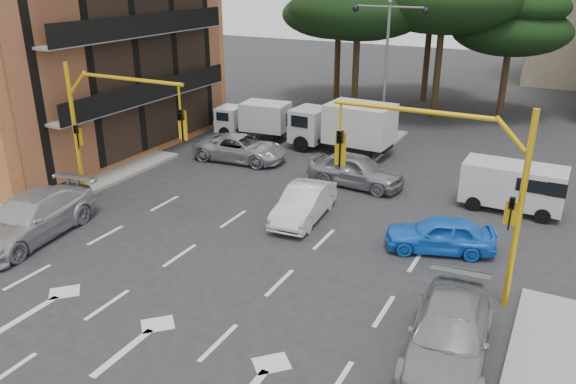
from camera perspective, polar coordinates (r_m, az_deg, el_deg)
name	(u,v)px	position (r m, az deg, el deg)	size (l,w,h in m)	color
ground	(227,269)	(19.18, -6.18, -7.74)	(120.00, 120.00, 0.00)	#28282B
median_strip	(381,144)	(32.61, 9.43, 4.84)	(1.40, 6.00, 0.15)	gray
apartment_orange	(27,19)	(35.11, -25.02, 15.66)	(15.19, 16.15, 13.70)	#9D6031
pine_left_far	(340,5)	(43.06, 5.26, 18.35)	(8.32, 8.32, 9.30)	#382616
pine_right	(513,22)	(40.11, 21.90, 15.72)	(7.49, 7.49, 8.37)	#382616
signal_mast_right	(458,174)	(16.92, 16.87, 1.75)	(5.79, 0.37, 6.00)	yellow
signal_mast_left	(106,120)	(23.32, -18.04, 7.00)	(5.79, 0.37, 6.00)	yellow
street_lamp_center	(387,48)	(31.50, 10.04, 14.19)	(4.16, 0.36, 7.77)	slate
car_white_hatch	(304,203)	(22.42, 1.63, -1.15)	(1.44, 4.14, 1.36)	silver
car_blue_compact	(440,234)	(20.65, 15.19, -4.15)	(1.53, 3.81, 1.30)	blue
car_silver_wagon	(30,218)	(22.92, -24.73, -2.38)	(2.28, 5.60, 1.63)	#ABAFB4
car_silver_cross_a	(241,148)	(29.52, -4.83, 4.47)	(2.24, 4.85, 1.35)	#A9ACB1
car_silver_cross_b	(356,170)	(26.08, 6.91, 2.25)	(1.80, 4.48, 1.53)	gray
car_silver_parked	(449,334)	(15.33, 16.00, -13.74)	(2.01, 4.93, 1.43)	gray
van_white	(513,187)	(24.98, 21.86, 0.47)	(1.81, 4.00, 2.00)	silver
box_truck_a	(253,120)	(33.49, -3.55, 7.33)	(1.85, 4.41, 2.17)	silver
box_truck_b	(342,128)	(30.68, 5.52, 6.53)	(2.38, 5.67, 2.79)	silver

